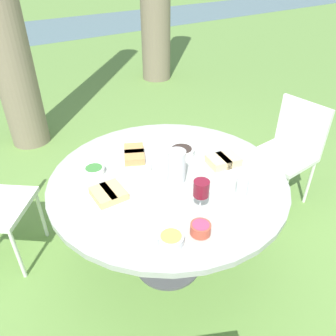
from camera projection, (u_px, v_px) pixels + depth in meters
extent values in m
plane|color=#668E42|center=(168.00, 263.00, 2.37)|extent=(40.00, 40.00, 0.00)
cylinder|color=#4C4C51|center=(168.00, 262.00, 2.36)|extent=(0.47, 0.47, 0.02)
cylinder|color=#4C4C51|center=(168.00, 225.00, 2.16)|extent=(0.11, 0.11, 0.71)
cylinder|color=#9EA399|center=(168.00, 179.00, 1.95)|extent=(1.40, 1.40, 0.03)
cylinder|color=silver|center=(18.00, 255.00, 2.15)|extent=(0.03, 0.03, 0.43)
cylinder|color=silver|center=(42.00, 215.00, 2.48)|extent=(0.03, 0.03, 0.43)
cube|color=silver|center=(282.00, 157.00, 2.72)|extent=(0.43, 0.45, 0.04)
cube|color=silver|center=(302.00, 126.00, 2.70)|extent=(0.04, 0.44, 0.42)
cylinder|color=silver|center=(246.00, 177.00, 2.89)|extent=(0.03, 0.03, 0.43)
cylinder|color=silver|center=(283.00, 199.00, 2.63)|extent=(0.03, 0.03, 0.43)
cylinder|color=silver|center=(272.00, 163.00, 3.08)|extent=(0.03, 0.03, 0.43)
cylinder|color=silver|center=(309.00, 182.00, 2.82)|extent=(0.03, 0.03, 0.43)
cylinder|color=silver|center=(177.00, 166.00, 1.86)|extent=(0.10, 0.10, 0.20)
cone|color=silver|center=(184.00, 151.00, 1.83)|extent=(0.03, 0.03, 0.02)
cylinder|color=silver|center=(200.00, 210.00, 1.69)|extent=(0.06, 0.06, 0.01)
cylinder|color=silver|center=(200.00, 202.00, 1.66)|extent=(0.01, 0.01, 0.09)
cylinder|color=maroon|center=(201.00, 188.00, 1.61)|extent=(0.08, 0.08, 0.08)
cube|color=white|center=(134.00, 155.00, 2.12)|extent=(0.34, 0.42, 0.02)
cube|color=#B2844C|center=(135.00, 157.00, 2.04)|extent=(0.17, 0.17, 0.05)
cube|color=#B2844C|center=(134.00, 151.00, 2.10)|extent=(0.17, 0.17, 0.05)
cube|color=white|center=(228.00, 164.00, 2.03)|extent=(0.36, 0.28, 0.02)
cube|color=#E0C184|center=(218.00, 162.00, 1.99)|extent=(0.14, 0.16, 0.05)
cube|color=#E0C184|center=(229.00, 159.00, 2.01)|extent=(0.14, 0.16, 0.05)
cube|color=white|center=(115.00, 196.00, 1.77)|extent=(0.29, 0.27, 0.02)
cube|color=tan|center=(103.00, 196.00, 1.72)|extent=(0.11, 0.17, 0.04)
cube|color=tan|center=(114.00, 192.00, 1.75)|extent=(0.11, 0.17, 0.04)
cylinder|color=silver|center=(171.00, 239.00, 1.49)|extent=(0.12, 0.12, 0.04)
cylinder|color=#E0C147|center=(171.00, 237.00, 1.48)|extent=(0.10, 0.10, 0.02)
cylinder|color=white|center=(94.00, 170.00, 1.96)|extent=(0.12, 0.12, 0.04)
cylinder|color=#387533|center=(94.00, 169.00, 1.95)|extent=(0.10, 0.10, 0.02)
cylinder|color=white|center=(182.00, 151.00, 2.14)|extent=(0.16, 0.16, 0.04)
cylinder|color=#2D231E|center=(182.00, 150.00, 2.13)|extent=(0.14, 0.14, 0.02)
cylinder|color=#B74733|center=(200.00, 229.00, 1.54)|extent=(0.10, 0.10, 0.05)
cylinder|color=#D6385B|center=(201.00, 226.00, 1.53)|extent=(0.08, 0.08, 0.02)
cylinder|color=silver|center=(242.00, 185.00, 1.78)|extent=(0.06, 0.06, 0.10)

